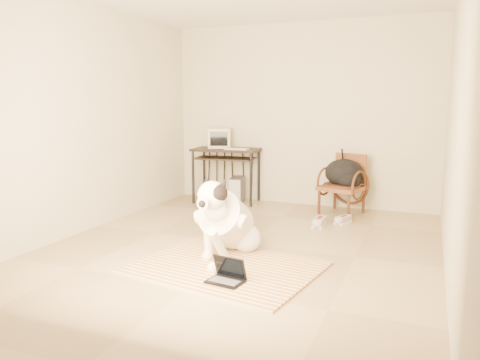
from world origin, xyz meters
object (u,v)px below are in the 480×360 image
Objects in this scene: pc_tower at (237,190)px; crt_monitor at (220,138)px; backpack at (345,174)px; rattan_chair at (344,184)px; dog at (226,222)px; laptop at (227,275)px; computer_desk at (226,156)px.

crt_monitor is at bearing 169.51° from pc_tower.
rattan_chair is at bearing 122.87° from backpack.
dog is at bearing -64.15° from crt_monitor.
laptop is 0.63× the size of backpack.
computer_desk reaches higher than backpack.
computer_desk is at bearing -29.37° from crt_monitor.
dog is at bearing 114.21° from laptop.
crt_monitor is 0.94× the size of pc_tower.
crt_monitor is 0.85m from pc_tower.
computer_desk is (-1.05, 2.37, 0.37)m from dog.
pc_tower is (0.18, 0.02, -0.52)m from computer_desk.
computer_desk is 1.84m from rattan_chair.
rattan_chair reaches higher than backpack.
dog is at bearing -108.85° from backpack.
computer_desk is at bearing 113.86° from dog.
backpack is at bearing -4.30° from crt_monitor.
crt_monitor reaches higher than pc_tower.
crt_monitor reaches higher than dog.
rattan_chair is at bearing -1.54° from computer_desk.
backpack is (1.97, -0.15, -0.43)m from crt_monitor.
rattan_chair is at bearing -3.69° from crt_monitor.
dog is 1.49× the size of rattan_chair.
crt_monitor is 0.52× the size of rattan_chair.
crt_monitor is at bearing 115.49° from laptop.
computer_desk is 0.55m from pc_tower.
dog reaches higher than rattan_chair.
dog reaches higher than backpack.
laptop is 3.29m from pc_tower.
crt_monitor is (-1.18, 2.44, 0.64)m from dog.
crt_monitor reaches higher than laptop.
backpack reaches higher than laptop.
rattan_chair is (1.82, -0.05, -0.31)m from computer_desk.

